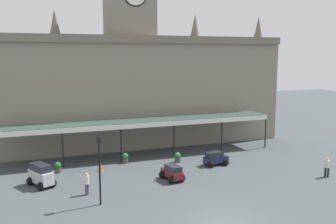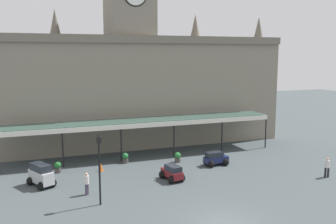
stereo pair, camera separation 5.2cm
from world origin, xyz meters
The scene contains 13 objects.
ground_plane centered at (0.00, 0.00, 0.00)m, with size 140.00×140.00×0.00m, color #3F474A.
station_building centered at (0.00, 21.89, 6.83)m, with size 34.78×5.93×19.73m.
entrance_canopy centered at (0.00, 16.70, 3.54)m, with size 27.13×3.26×3.69m.
car_navy_estate centered at (5.19, 11.20, 0.56)m, with size 2.30×1.64×1.27m.
car_maroon_estate centered at (-0.10, 8.64, 0.56)m, with size 1.77×2.36×1.27m.
car_silver_van centered at (-10.20, 10.87, 0.81)m, with size 2.24×2.58×1.77m.
pedestrian_near_entrance centered at (12.32, 4.85, 0.91)m, with size 0.34×0.34×1.67m.
pedestrian_beside_cars centered at (-7.15, 7.71, 0.91)m, with size 0.34×0.35×1.67m.
victorian_lamppost centered at (-6.58, 5.48, 3.04)m, with size 0.30×0.30×4.89m.
traffic_cone centered at (-5.11, 13.09, 0.37)m, with size 0.40×0.40×0.74m, color orange.
planter_near_kerb centered at (-8.71, 13.98, 0.49)m, with size 0.60×0.60×0.96m.
planter_forecourt_centre centered at (2.27, 13.38, 0.49)m, with size 0.60×0.60×0.96m.
planter_by_canopy centered at (-2.46, 14.89, 0.49)m, with size 0.60×0.60×0.96m.
Camera 1 is at (-11.06, -19.76, 10.23)m, focal length 41.33 mm.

